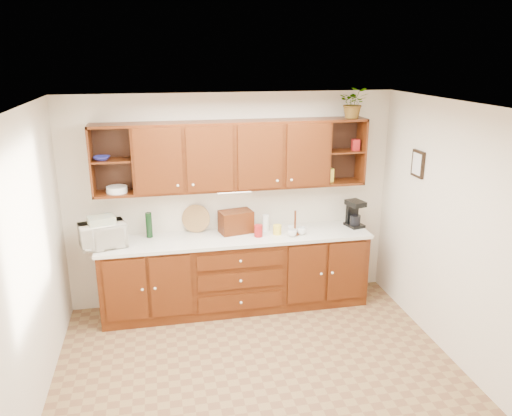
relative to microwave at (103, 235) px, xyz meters
name	(u,v)px	position (x,y,z in m)	size (l,w,h in m)	color
floor	(261,376)	(1.52, -1.40, -1.08)	(4.00, 4.00, 0.00)	olive
ceiling	(262,108)	(1.52, -1.40, 1.52)	(4.00, 4.00, 0.00)	white
back_wall	(232,200)	(1.52, 0.35, 0.22)	(4.00, 4.00, 0.00)	beige
left_wall	(25,272)	(-0.48, -1.40, 0.22)	(3.50, 3.50, 0.00)	beige
right_wall	(461,238)	(3.52, -1.40, 0.22)	(3.50, 3.50, 0.00)	beige
base_cabinets	(236,273)	(1.52, 0.05, -0.63)	(3.20, 0.60, 0.90)	#371306
countertop	(236,238)	(1.52, 0.04, -0.16)	(3.24, 0.64, 0.04)	silver
upper_cabinets	(234,155)	(1.53, 0.19, 0.82)	(3.20, 0.33, 0.80)	#371306
undercabinet_light	(234,191)	(1.52, 0.13, 0.39)	(0.40, 0.05, 0.03)	white
framed_picture	(418,164)	(3.50, -0.50, 0.77)	(0.03, 0.24, 0.30)	black
wicker_basket	(103,241)	(0.00, -0.04, -0.06)	(0.23, 0.23, 0.15)	#A67345
microwave	(103,235)	(0.00, 0.00, 0.00)	(0.49, 0.33, 0.27)	silver
towel_stack	(101,220)	(0.00, 0.00, 0.18)	(0.28, 0.21, 0.09)	#D9B866
wine_bottle	(149,225)	(0.51, 0.21, 0.01)	(0.07, 0.07, 0.30)	black
woven_tray	(196,231)	(1.07, 0.29, -0.13)	(0.34, 0.34, 0.02)	#A67345
bread_box	(236,222)	(1.54, 0.17, 0.00)	(0.39, 0.24, 0.27)	#371306
mug_tree	(295,231)	(2.22, -0.05, -0.09)	(0.26, 0.27, 0.30)	#371306
canister_red	(258,231)	(1.78, -0.03, -0.07)	(0.10, 0.10, 0.14)	maroon
canister_white	(266,223)	(1.91, 0.16, -0.04)	(0.08, 0.08, 0.20)	white
canister_yellow	(277,230)	(2.02, 0.00, -0.08)	(0.10, 0.10, 0.12)	yellow
coffee_maker	(354,214)	(3.04, 0.11, 0.02)	(0.23, 0.27, 0.34)	black
bowl_stack	(102,158)	(0.05, 0.15, 0.85)	(0.18, 0.18, 0.04)	navy
plate_stack	(117,189)	(0.18, 0.16, 0.48)	(0.23, 0.23, 0.07)	white
pantry_box_yellow	(329,175)	(2.70, 0.15, 0.53)	(0.09, 0.07, 0.17)	yellow
pantry_box_red	(356,145)	(3.02, 0.16, 0.89)	(0.09, 0.08, 0.13)	maroon
potted_plant	(354,103)	(2.96, 0.12, 1.40)	(0.33, 0.28, 0.36)	#999999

